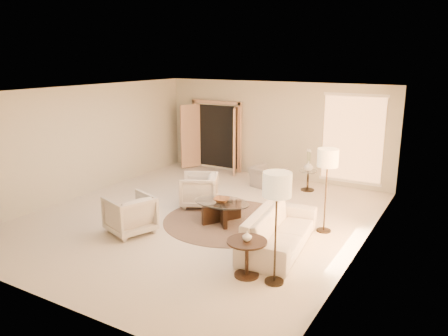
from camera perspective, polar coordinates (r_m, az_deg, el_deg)
The scene contains 18 objects.
room at distance 9.44m, azimuth -3.32°, elevation 1.53°, with size 7.04×8.04×2.83m.
windows_right at distance 8.23m, azimuth 17.61°, elevation -1.41°, with size 0.10×6.40×2.40m, color #F7AA62, non-canonical shape.
window_back_corner at distance 12.14m, azimuth 16.42°, elevation 3.63°, with size 1.70×0.10×2.40m, color #F7AA62, non-canonical shape.
curtains_right at distance 9.10m, azimuth 18.55°, elevation -0.32°, with size 0.06×5.20×2.60m, color beige, non-canonical shape.
french_doors at distance 13.66m, azimuth -1.15°, elevation 4.15°, with size 1.95×0.66×2.16m.
area_rug at distance 9.62m, azimuth 0.58°, elevation -6.88°, with size 2.85×2.85×0.01m, color #3B2921.
sofa at distance 8.31m, azimuth 7.24°, elevation -7.98°, with size 2.38×0.93×0.70m, color beige.
armchair_left at distance 10.44m, azimuth -3.30°, elevation -2.71°, with size 0.84×0.78×0.86m, color beige.
armchair_right at distance 9.06m, azimuth -12.21°, elevation -5.70°, with size 0.84×0.79×0.87m, color beige.
accent_chair at distance 11.96m, azimuth 5.76°, elevation -0.78°, with size 0.87×0.56×0.76m, color gray.
coffee_table at distance 9.46m, azimuth -0.29°, elevation -5.41°, with size 1.35×1.35×0.46m.
end_table at distance 7.19m, azimuth 3.00°, elevation -10.88°, with size 0.66×0.66×0.62m.
side_table at distance 11.86m, azimuth 10.90°, elevation -1.35°, with size 0.47×0.47×0.55m.
floor_lamp_near at distance 8.86m, azimuth 13.39°, elevation 0.81°, with size 0.42×0.42×1.73m.
floor_lamp_far at distance 6.62m, azimuth 6.94°, elevation -2.84°, with size 0.44×0.44×1.82m.
bowl at distance 9.39m, azimuth -0.29°, elevation -4.19°, with size 0.34×0.34×0.08m, color brown.
end_vase at distance 7.08m, azimuth 3.03°, elevation -8.89°, with size 0.16×0.16×0.16m, color silver.
side_vase at distance 11.78m, azimuth 10.98°, elevation 0.25°, with size 0.25×0.25×0.26m, color silver.
Camera 1 is at (5.08, -7.67, 3.49)m, focal length 35.00 mm.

